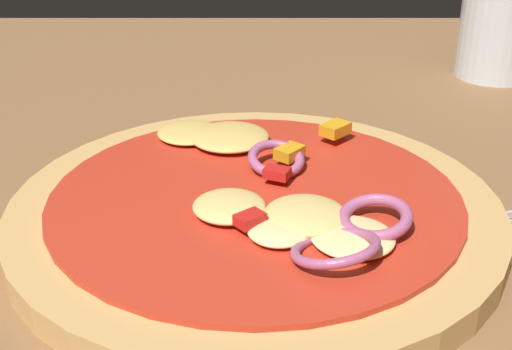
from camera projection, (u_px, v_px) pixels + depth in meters
dining_table at (182, 245)px, 0.38m from camera, size 1.39×0.95×0.03m
pizza at (257, 208)px, 0.36m from camera, size 0.26×0.26×0.03m
beer_glass at (504, 6)px, 0.57m from camera, size 0.07×0.07×0.14m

